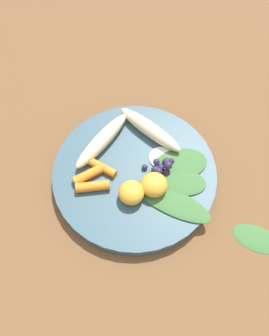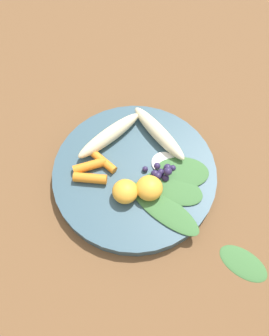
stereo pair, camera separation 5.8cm
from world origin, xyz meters
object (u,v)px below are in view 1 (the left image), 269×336
object	(u,v)px
bowl	(134,174)
banana_peeled_left	(102,140)
orange_segment_near	(154,185)
banana_peeled_right	(150,129)
kale_leaf_stray	(257,239)

from	to	relation	value
bowl	banana_peeled_left	distance (m)	0.08
banana_peeled_left	orange_segment_near	bearing A→B (deg)	81.42
bowl	orange_segment_near	size ratio (longest dim) A/B	6.44
bowl	orange_segment_near	xyz separation A→B (m)	(0.02, -0.04, 0.03)
banana_peeled_right	orange_segment_near	world-z (taller)	orange_segment_near
banana_peeled_right	kale_leaf_stray	xyz separation A→B (m)	(0.12, -0.23, -0.03)
banana_peeled_right	kale_leaf_stray	world-z (taller)	banana_peeled_right
banana_peeled_left	banana_peeled_right	bearing A→B (deg)	141.54
banana_peeled_left	orange_segment_near	distance (m)	0.13
bowl	banana_peeled_left	bearing A→B (deg)	122.79
kale_leaf_stray	banana_peeled_left	bearing A→B (deg)	169.83
banana_peeled_left	orange_segment_near	size ratio (longest dim) A/B	3.14
banana_peeled_right	orange_segment_near	size ratio (longest dim) A/B	3.14
bowl	banana_peeled_right	world-z (taller)	banana_peeled_right
orange_segment_near	banana_peeled_left	bearing A→B (deg)	121.29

